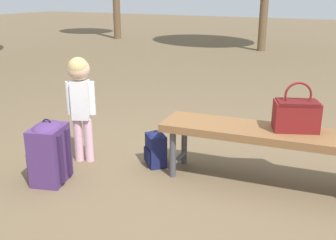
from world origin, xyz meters
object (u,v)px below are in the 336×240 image
Objects in this scene: child_standing at (80,93)px; backpack_large at (49,151)px; handbag at (296,114)px; backpack_small at (156,148)px; park_bench at (266,136)px.

backpack_large is (-0.02, 0.44, -0.36)m from child_standing.
child_standing is at bearing 11.79° from handbag.
handbag reaches higher than backpack_small.
child_standing reaches higher than backpack_small.
backpack_large reaches higher than park_bench.
park_bench is 1.56m from child_standing.
backpack_small is at bearing 5.28° from park_bench.
handbag is 0.40× the size of child_standing.
child_standing is 0.56m from backpack_large.
backpack_large is at bearing 25.23° from handbag.
backpack_small is at bearing -161.67° from child_standing.
handbag reaches higher than park_bench.
handbag is (-0.19, -0.07, 0.18)m from park_bench.
child_standing is (1.71, 0.36, 0.04)m from handbag.
backpack_large is at bearing 47.45° from backpack_small.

